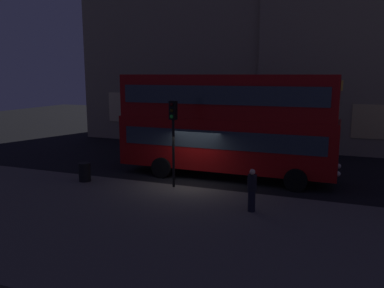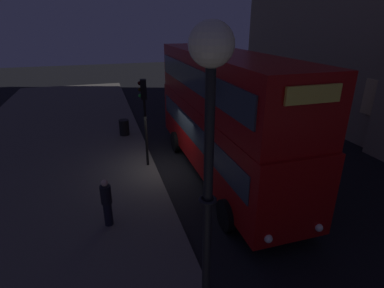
{
  "view_description": "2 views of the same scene",
  "coord_description": "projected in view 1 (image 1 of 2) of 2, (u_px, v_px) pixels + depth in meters",
  "views": [
    {
      "loc": [
        6.73,
        -17.12,
        5.32
      ],
      "look_at": [
        -0.11,
        0.55,
        1.95
      ],
      "focal_mm": 36.75,
      "sensor_mm": 36.0,
      "label": 1
    },
    {
      "loc": [
        12.46,
        -2.65,
        6.4
      ],
      "look_at": [
        0.81,
        0.92,
        1.46
      ],
      "focal_mm": 28.26,
      "sensor_mm": 36.0,
      "label": 2
    }
  ],
  "objects": [
    {
      "name": "building_plain_facade",
      "position": [
        378.0,
        20.0,
        27.38
      ],
      "size": [
        15.0,
        7.86,
        18.14
      ],
      "color": "tan",
      "rests_on": "ground"
    },
    {
      "name": "litter_bin",
      "position": [
        85.0,
        172.0,
        19.31
      ],
      "size": [
        0.58,
        0.58,
        0.92
      ],
      "primitive_type": "cylinder",
      "color": "black",
      "rests_on": "sidewalk_slab"
    },
    {
      "name": "pedestrian",
      "position": [
        252.0,
        190.0,
        14.96
      ],
      "size": [
        0.35,
        0.35,
        1.67
      ],
      "rotation": [
        0.0,
        0.0,
        5.1
      ],
      "color": "black",
      "rests_on": "sidewalk_slab"
    },
    {
      "name": "ground_plane",
      "position": [
        190.0,
        185.0,
        19.05
      ],
      "size": [
        80.0,
        80.0,
        0.0
      ],
      "primitive_type": "plane",
      "color": "black"
    },
    {
      "name": "sidewalk_slab",
      "position": [
        134.0,
        224.0,
        14.01
      ],
      "size": [
        44.0,
        9.87,
        0.12
      ],
      "primitive_type": "cube",
      "color": "#5B564F",
      "rests_on": "ground"
    },
    {
      "name": "double_decker_bus",
      "position": [
        226.0,
        121.0,
        20.1
      ],
      "size": [
        11.21,
        2.88,
        5.31
      ],
      "rotation": [
        0.0,
        0.0,
        -0.0
      ],
      "color": "#9E0C0C",
      "rests_on": "ground"
    },
    {
      "name": "building_with_clock",
      "position": [
        200.0,
        23.0,
        32.5
      ],
      "size": [
        17.78,
        7.85,
        19.0
      ],
      "color": "tan",
      "rests_on": "ground"
    },
    {
      "name": "traffic_light_near_kerb",
      "position": [
        173.0,
        126.0,
        17.88
      ],
      "size": [
        0.34,
        0.38,
        4.02
      ],
      "rotation": [
        0.0,
        0.0,
        -0.1
      ],
      "color": "black",
      "rests_on": "sidewalk_slab"
    }
  ]
}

